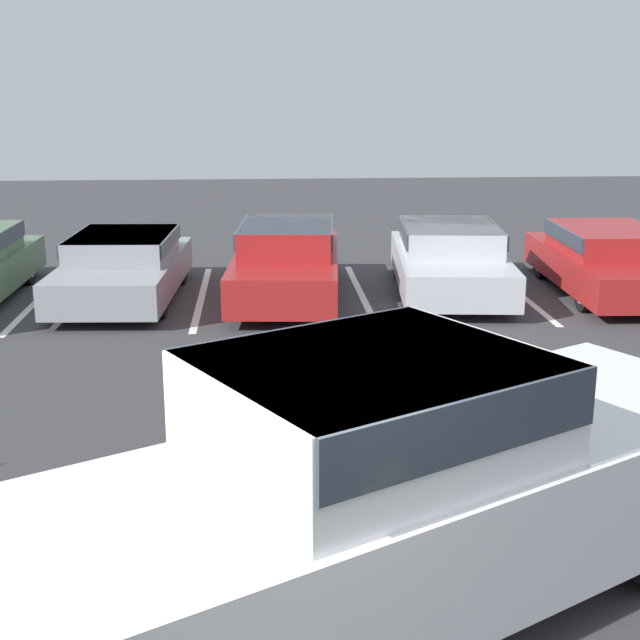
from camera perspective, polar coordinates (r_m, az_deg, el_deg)
The scene contains 9 objects.
stall_stripe_b at distance 16.27m, azimuth -17.58°, elevation 1.28°, with size 0.12×4.81×0.01m, color white.
stall_stripe_c at distance 15.84m, azimuth -7.58°, elevation 1.50°, with size 0.12×4.81×0.01m, color white.
stall_stripe_d at distance 15.91m, azimuth 2.64°, elevation 1.67°, with size 0.12×4.81×0.01m, color white.
stall_stripe_e at distance 16.47m, azimuth 12.48°, elevation 1.79°, with size 0.12×4.81×0.01m, color white.
pickup_truck at distance 6.37m, azimuth 5.54°, elevation -10.31°, with size 6.24×4.76×1.93m.
parked_sedan_b at distance 15.77m, azimuth -12.47°, elevation 3.48°, with size 2.05×4.39×1.14m.
parked_sedan_c at distance 15.53m, azimuth -2.14°, elevation 3.94°, with size 2.12×4.71×1.30m.
parked_sedan_d at distance 15.99m, azimuth 8.29°, elevation 3.99°, with size 2.24×4.48×1.22m.
parked_sedan_e at distance 16.68m, azimuth 17.94°, elevation 3.77°, with size 1.99×4.51×1.17m.
Camera 1 is at (-0.20, -4.80, 3.69)m, focal length 50.00 mm.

